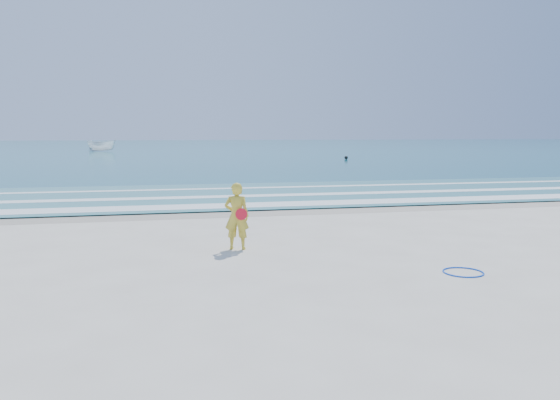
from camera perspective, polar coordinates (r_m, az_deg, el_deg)
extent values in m
plane|color=silver|center=(9.97, 1.57, -8.57)|extent=(400.00, 400.00, 0.00)
cube|color=#B2A893|center=(18.65, -5.20, -1.26)|extent=(400.00, 2.40, 0.00)
cube|color=#19727F|center=(114.37, -11.45, 5.54)|extent=(400.00, 190.00, 0.04)
cube|color=#59B7AD|center=(23.58, -6.77, 0.55)|extent=(400.00, 10.00, 0.01)
cube|color=white|center=(19.93, -5.69, -0.59)|extent=(400.00, 1.40, 0.01)
cube|color=white|center=(22.79, -6.57, 0.35)|extent=(400.00, 0.90, 0.01)
cube|color=white|center=(26.05, -7.33, 1.17)|extent=(400.00, 0.60, 0.01)
torus|color=blue|center=(11.17, 18.60, -7.16)|extent=(0.87, 0.87, 0.03)
imported|color=white|center=(83.14, -18.13, 5.44)|extent=(4.74, 3.15, 1.71)
sphere|color=black|center=(55.31, 6.93, 4.41)|extent=(0.36, 0.36, 0.36)
imported|color=gold|center=(12.60, -4.54, -1.69)|extent=(0.65, 0.52, 1.55)
cylinder|color=#FF1629|center=(12.43, -4.06, -1.49)|extent=(0.27, 0.08, 0.27)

